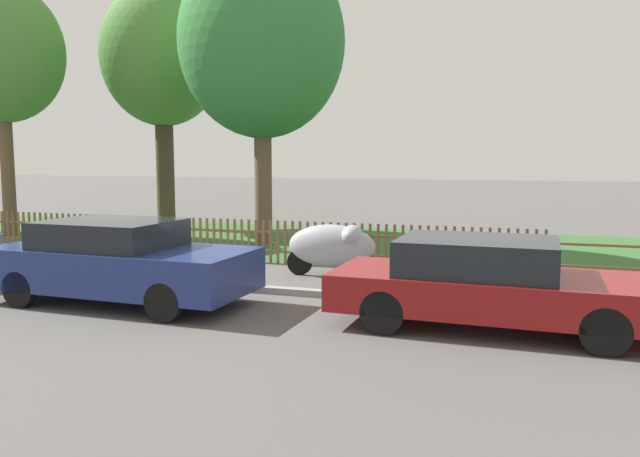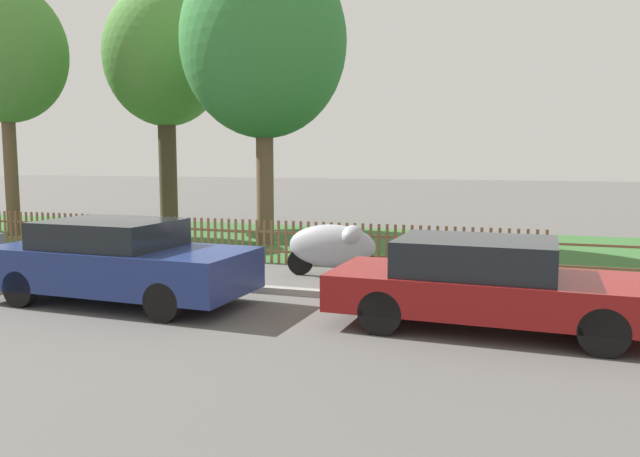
% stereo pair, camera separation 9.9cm
% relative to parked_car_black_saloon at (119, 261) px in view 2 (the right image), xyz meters
% --- Properties ---
extents(ground_plane, '(120.00, 120.00, 0.00)m').
position_rel_parked_car_black_saloon_xyz_m(ground_plane, '(-0.26, 1.36, -0.72)').
color(ground_plane, '#565451').
extents(kerb_stone, '(36.36, 0.20, 0.12)m').
position_rel_parked_car_black_saloon_xyz_m(kerb_stone, '(-0.26, 1.46, -0.66)').
color(kerb_stone, gray).
rests_on(kerb_stone, ground).
extents(grass_strip, '(36.36, 7.75, 0.01)m').
position_rel_parked_car_black_saloon_xyz_m(grass_strip, '(-0.26, 8.30, -0.71)').
color(grass_strip, '#33602D').
rests_on(grass_strip, ground).
extents(park_fence, '(36.36, 0.05, 1.01)m').
position_rel_parked_car_black_saloon_xyz_m(park_fence, '(-0.26, 4.44, -0.21)').
color(park_fence, brown).
rests_on(park_fence, ground).
extents(parked_car_black_saloon, '(4.51, 1.99, 1.40)m').
position_rel_parked_car_black_saloon_xyz_m(parked_car_black_saloon, '(0.00, 0.00, 0.00)').
color(parked_car_black_saloon, navy).
rests_on(parked_car_black_saloon, ground).
extents(parked_car_navy_estate, '(4.61, 1.98, 1.30)m').
position_rel_parked_car_black_saloon_xyz_m(parked_car_navy_estate, '(6.01, 0.28, -0.05)').
color(parked_car_navy_estate, maroon).
rests_on(parked_car_navy_estate, ground).
extents(covered_motorcycle, '(1.92, 0.73, 1.09)m').
position_rel_parked_car_black_saloon_xyz_m(covered_motorcycle, '(2.79, 3.31, -0.07)').
color(covered_motorcycle, black).
rests_on(covered_motorcycle, ground).
extents(tree_behind_motorcycle, '(3.73, 3.73, 7.81)m').
position_rel_parked_car_black_saloon_xyz_m(tree_behind_motorcycle, '(-8.89, 6.75, 4.91)').
color(tree_behind_motorcycle, brown).
rests_on(tree_behind_motorcycle, ground).
extents(tree_mid_park, '(4.10, 4.10, 8.23)m').
position_rel_parked_car_black_saloon_xyz_m(tree_mid_park, '(-5.31, 10.05, 5.08)').
color(tree_mid_park, '#473828').
rests_on(tree_mid_park, ground).
extents(tree_far_left, '(4.59, 4.59, 8.26)m').
position_rel_parked_car_black_saloon_xyz_m(tree_far_left, '(-0.54, 7.44, 4.87)').
color(tree_far_left, brown).
rests_on(tree_far_left, ground).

